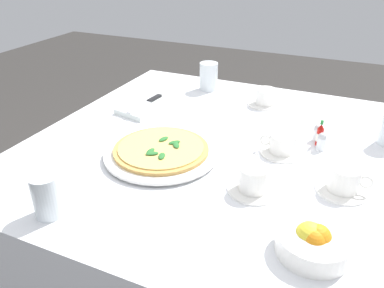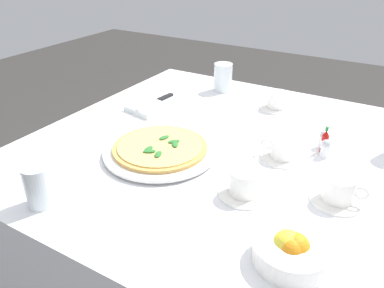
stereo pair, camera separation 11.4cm
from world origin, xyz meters
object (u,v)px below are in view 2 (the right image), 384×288
at_px(pizza_plate, 160,151).
at_px(coffee_cup_near_left, 277,101).
at_px(pizza, 160,147).
at_px(hot_sauce_bottle, 325,142).
at_px(water_glass_near_right, 39,188).
at_px(coffee_cup_left_edge, 339,190).
at_px(coffee_cup_far_right, 283,150).
at_px(pepper_shaker, 323,140).
at_px(dinner_knife, 157,101).
at_px(napkin_folded, 157,104).
at_px(salt_shaker, 325,149).
at_px(citrus_bowl, 291,250).
at_px(coffee_cup_center_back, 244,184).
at_px(water_glass_far_left, 223,78).

relative_size(pizza_plate, coffee_cup_near_left, 2.56).
distance_m(pizza, hot_sauce_bottle, 0.49).
bearing_deg(water_glass_near_right, coffee_cup_left_edge, 121.51).
bearing_deg(coffee_cup_far_right, pepper_shaker, 145.82).
distance_m(pizza, pepper_shaker, 0.49).
xyz_separation_m(pizza, dinner_knife, (-0.29, -0.22, -0.00)).
xyz_separation_m(napkin_folded, salt_shaker, (0.06, 0.64, 0.02)).
bearing_deg(pepper_shaker, citrus_bowl, 6.99).
distance_m(coffee_cup_far_right, salt_shaker, 0.12).
distance_m(coffee_cup_far_right, citrus_bowl, 0.41).
bearing_deg(coffee_cup_far_right, salt_shaker, 123.11).
relative_size(coffee_cup_far_right, dinner_knife, 0.68).
relative_size(coffee_cup_center_back, water_glass_far_left, 1.16).
bearing_deg(coffee_cup_far_right, water_glass_far_left, -136.09).
xyz_separation_m(citrus_bowl, hot_sauce_bottle, (-0.48, -0.05, 0.01)).
bearing_deg(dinner_knife, pizza, 43.05).
relative_size(pizza, coffee_cup_left_edge, 2.09).
xyz_separation_m(pizza_plate, coffee_cup_near_left, (-0.51, 0.18, 0.02)).
xyz_separation_m(water_glass_near_right, pepper_shaker, (-0.63, 0.51, -0.02)).
relative_size(coffee_cup_center_back, coffee_cup_near_left, 1.02).
distance_m(coffee_cup_left_edge, water_glass_near_right, 0.71).
distance_m(pizza_plate, citrus_bowl, 0.51).
bearing_deg(napkin_folded, salt_shaker, 96.12).
height_order(coffee_cup_near_left, napkin_folded, coffee_cup_near_left).
height_order(coffee_cup_far_right, water_glass_far_left, water_glass_far_left).
relative_size(coffee_cup_far_right, citrus_bowl, 0.88).
distance_m(coffee_cup_center_back, water_glass_far_left, 0.74).
bearing_deg(hot_sauce_bottle, water_glass_near_right, -40.78).
height_order(coffee_cup_left_edge, pepper_shaker, coffee_cup_left_edge).
bearing_deg(water_glass_far_left, coffee_cup_left_edge, 46.79).
distance_m(coffee_cup_left_edge, dinner_knife, 0.76).
distance_m(pizza_plate, coffee_cup_center_back, 0.30).
distance_m(dinner_knife, pepper_shaker, 0.62).
height_order(coffee_cup_near_left, water_glass_far_left, water_glass_far_left).
distance_m(coffee_cup_left_edge, napkin_folded, 0.76).
bearing_deg(salt_shaker, coffee_cup_center_back, -23.56).
distance_m(coffee_cup_center_back, pepper_shaker, 0.36).
bearing_deg(pizza, dinner_knife, -143.22).
xyz_separation_m(pizza_plate, hot_sauce_bottle, (-0.26, 0.41, 0.02)).
xyz_separation_m(coffee_cup_near_left, pepper_shaker, (0.22, 0.22, -0.00)).
height_order(coffee_cup_center_back, salt_shaker, coffee_cup_center_back).
relative_size(salt_shaker, pepper_shaker, 1.00).
height_order(coffee_cup_far_right, citrus_bowl, citrus_bowl).
distance_m(pizza, water_glass_far_left, 0.59).
relative_size(water_glass_far_left, salt_shaker, 2.03).
bearing_deg(hot_sauce_bottle, pizza_plate, -57.73).
xyz_separation_m(pizza_plate, pepper_shaker, (-0.29, 0.40, 0.01)).
xyz_separation_m(pizza, water_glass_far_left, (-0.58, -0.09, 0.03)).
distance_m(water_glass_far_left, hot_sauce_bottle, 0.59).
relative_size(pizza, hot_sauce_bottle, 3.34).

